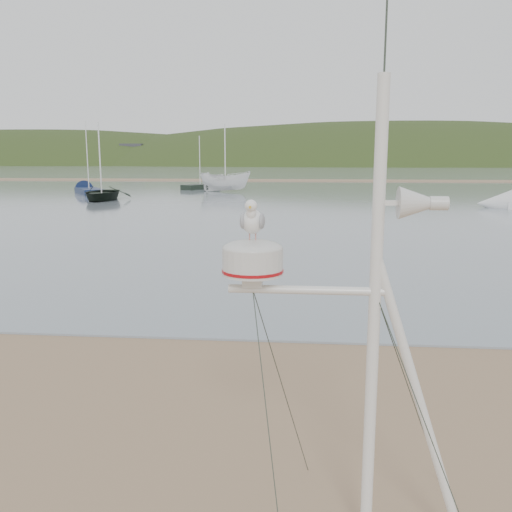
# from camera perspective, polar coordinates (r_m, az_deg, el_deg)

# --- Properties ---
(ground) EXTENTS (560.00, 560.00, 0.00)m
(ground) POSITION_cam_1_polar(r_m,az_deg,el_deg) (6.87, -19.45, -19.21)
(ground) COLOR #83654B
(ground) RESTS_ON ground
(water) EXTENTS (560.00, 256.00, 0.04)m
(water) POSITION_cam_1_polar(r_m,az_deg,el_deg) (137.46, 4.15, 9.03)
(water) COLOR slate
(water) RESTS_ON ground
(sandbar) EXTENTS (560.00, 7.00, 0.07)m
(sandbar) POSITION_cam_1_polar(r_m,az_deg,el_deg) (75.51, 3.21, 7.95)
(sandbar) COLOR #83654B
(sandbar) RESTS_ON water
(hill_ridge) EXTENTS (620.00, 180.00, 80.00)m
(hill_ridge) POSITION_cam_1_polar(r_m,az_deg,el_deg) (242.01, 8.97, 4.85)
(hill_ridge) COLOR #233314
(hill_ridge) RESTS_ON ground
(far_cottages) EXTENTS (294.40, 6.30, 8.00)m
(far_cottages) POSITION_cam_1_polar(r_m,az_deg,el_deg) (201.39, 5.40, 10.58)
(far_cottages) COLOR beige
(far_cottages) RESTS_ON ground
(mast_rig) EXTENTS (2.13, 2.27, 4.80)m
(mast_rig) POSITION_cam_1_polar(r_m,az_deg,el_deg) (4.78, 11.24, -16.83)
(mast_rig) COLOR silver
(mast_rig) RESTS_ON ground
(boat_dark) EXTENTS (3.76, 1.40, 5.15)m
(boat_dark) POSITION_cam_1_polar(r_m,az_deg,el_deg) (43.05, -16.08, 9.09)
(boat_dark) COLOR black
(boat_dark) RESTS_ON water
(boat_white) EXTENTS (2.28, 2.24, 5.02)m
(boat_white) POSITION_cam_1_polar(r_m,az_deg,el_deg) (51.72, -3.27, 9.56)
(boat_white) COLOR white
(boat_white) RESTS_ON water
(sailboat_dark_mid) EXTENTS (4.14, 5.69, 5.78)m
(sailboat_dark_mid) POSITION_cam_1_polar(r_m,az_deg,el_deg) (57.07, -4.97, 7.36)
(sailboat_dark_mid) COLOR black
(sailboat_dark_mid) RESTS_ON ground
(sailboat_blue_near) EXTENTS (5.18, 6.84, 6.97)m
(sailboat_blue_near) POSITION_cam_1_polar(r_m,az_deg,el_deg) (52.69, -17.51, 6.66)
(sailboat_blue_near) COLOR #131F42
(sailboat_blue_near) RESTS_ON ground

